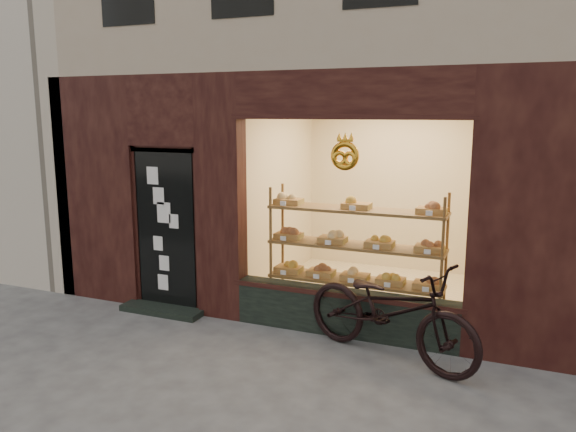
% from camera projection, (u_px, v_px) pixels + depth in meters
% --- Properties ---
extents(ground, '(90.00, 90.00, 0.00)m').
position_uv_depth(ground, '(225.00, 413.00, 4.99)').
color(ground, '#444444').
extents(display_shelf, '(2.20, 0.45, 1.70)m').
position_uv_depth(display_shelf, '(355.00, 259.00, 6.98)').
color(display_shelf, brown).
rests_on(display_shelf, ground).
extents(bicycle, '(2.21, 1.40, 1.10)m').
position_uv_depth(bicycle, '(390.00, 310.00, 5.99)').
color(bicycle, black).
rests_on(bicycle, ground).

